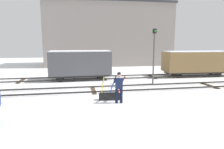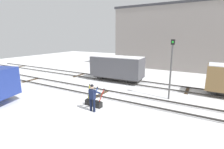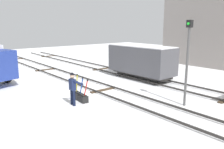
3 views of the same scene
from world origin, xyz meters
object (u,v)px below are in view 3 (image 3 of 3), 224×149
(rail_worker, at_px, (73,87))
(freight_car_far_end, at_px, (141,60))
(switch_lever_frame, at_px, (80,96))
(signal_post, at_px, (188,55))

(rail_worker, xyz_separation_m, freight_car_far_end, (-2.02, 7.09, 0.48))
(switch_lever_frame, distance_m, rail_worker, 1.07)
(switch_lever_frame, height_order, signal_post, signal_post)
(switch_lever_frame, bearing_deg, rail_worker, -54.05)
(signal_post, bearing_deg, switch_lever_frame, -137.51)
(switch_lever_frame, xyz_separation_m, freight_car_far_end, (-1.62, 6.42, 1.21))
(switch_lever_frame, bearing_deg, freight_car_far_end, 108.85)
(switch_lever_frame, height_order, freight_car_far_end, freight_car_far_end)
(signal_post, relative_size, freight_car_far_end, 0.81)
(switch_lever_frame, relative_size, rail_worker, 0.90)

